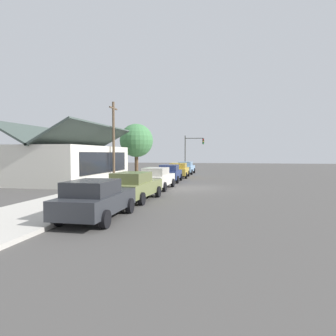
# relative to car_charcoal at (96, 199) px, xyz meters

# --- Properties ---
(ground_plane) EXTENTS (120.00, 120.00, 0.00)m
(ground_plane) POSITION_rel_car_charcoal_xyz_m (11.86, -2.61, -0.81)
(ground_plane) COLOR #4C4947
(sidewalk_curb) EXTENTS (60.00, 4.20, 0.16)m
(sidewalk_curb) POSITION_rel_car_charcoal_xyz_m (11.86, 2.99, -0.73)
(sidewalk_curb) COLOR beige
(sidewalk_curb) RESTS_ON ground
(car_charcoal) EXTENTS (4.46, 2.07, 1.59)m
(car_charcoal) POSITION_rel_car_charcoal_xyz_m (0.00, 0.00, 0.00)
(car_charcoal) COLOR #2D3035
(car_charcoal) RESTS_ON ground
(car_olive) EXTENTS (4.80, 2.28, 1.59)m
(car_olive) POSITION_rel_car_charcoal_xyz_m (4.94, 0.01, 0.00)
(car_olive) COLOR olive
(car_olive) RESTS_ON ground
(car_ivory) EXTENTS (4.72, 2.01, 1.59)m
(car_ivory) POSITION_rel_car_charcoal_xyz_m (10.41, 0.01, -0.00)
(car_ivory) COLOR silver
(car_ivory) RESTS_ON ground
(car_navy) EXTENTS (4.45, 2.09, 1.59)m
(car_navy) POSITION_rel_car_charcoal_xyz_m (16.17, 0.16, -0.00)
(car_navy) COLOR navy
(car_navy) RESTS_ON ground
(car_mustard) EXTENTS (4.82, 2.23, 1.59)m
(car_mustard) POSITION_rel_car_charcoal_xyz_m (21.32, 0.17, 0.00)
(car_mustard) COLOR gold
(car_mustard) RESTS_ON ground
(car_skyblue) EXTENTS (4.79, 2.04, 1.59)m
(car_skyblue) POSITION_rel_car_charcoal_xyz_m (27.23, 0.22, 0.00)
(car_skyblue) COLOR #8CB7E0
(car_skyblue) RESTS_ON ground
(storefront_building) EXTENTS (13.08, 7.14, 5.24)m
(storefront_building) POSITION_rel_car_charcoal_xyz_m (14.97, 9.37, 0.98)
(storefront_building) COLOR silver
(storefront_building) RESTS_ON ground
(shade_tree) EXTENTS (4.03, 4.03, 6.21)m
(shade_tree) POSITION_rel_car_charcoal_xyz_m (24.03, 5.82, 3.36)
(shade_tree) COLOR brown
(shade_tree) RESTS_ON ground
(traffic_light_main) EXTENTS (0.37, 2.79, 5.20)m
(traffic_light_main) POSITION_rel_car_charcoal_xyz_m (32.04, -0.07, 2.68)
(traffic_light_main) COLOR #383833
(traffic_light_main) RESTS_ON ground
(utility_pole_wooden) EXTENTS (1.80, 0.24, 7.50)m
(utility_pole_wooden) POSITION_rel_car_charcoal_xyz_m (16.06, 5.59, 3.11)
(utility_pole_wooden) COLOR brown
(utility_pole_wooden) RESTS_ON ground
(fire_hydrant_red) EXTENTS (0.22, 0.22, 0.71)m
(fire_hydrant_red) POSITION_rel_car_charcoal_xyz_m (18.45, 1.59, -0.32)
(fire_hydrant_red) COLOR red
(fire_hydrant_red) RESTS_ON sidewalk_curb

